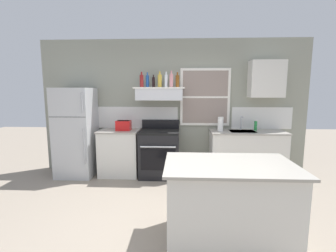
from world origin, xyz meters
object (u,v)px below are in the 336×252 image
at_px(bottle_amber_wine, 177,81).
at_px(dish_soap_bottle, 256,126).
at_px(refrigerator, 76,132).
at_px(paper_towel_roll, 220,124).
at_px(bottle_rose_pink, 171,80).
at_px(bottle_champagne_gold_foil, 160,81).
at_px(kitchen_island, 229,203).
at_px(stove_range, 160,153).
at_px(bottle_red_label_wine, 142,81).
at_px(bottle_balsamic_dark, 154,82).
at_px(toaster, 124,125).
at_px(bottle_clear_tall, 166,81).
at_px(bottle_blue_liqueur, 147,81).

relative_size(bottle_amber_wine, dish_soap_bottle, 1.58).
distance_m(refrigerator, bottle_amber_wine, 2.23).
bearing_deg(paper_towel_roll, bottle_rose_pink, 179.00).
height_order(bottle_champagne_gold_foil, kitchen_island, bottle_champagne_gold_foil).
relative_size(stove_range, bottle_red_label_wine, 3.71).
distance_m(bottle_amber_wine, paper_towel_roll, 1.17).
bearing_deg(bottle_rose_pink, kitchen_island, -71.70).
height_order(bottle_red_label_wine, dish_soap_bottle, bottle_red_label_wine).
bearing_deg(paper_towel_roll, bottle_balsamic_dark, 177.26).
distance_m(bottle_balsamic_dark, bottle_rose_pink, 0.35).
xyz_separation_m(toaster, bottle_red_label_wine, (0.36, 0.08, 0.86)).
distance_m(bottle_red_label_wine, bottle_rose_pink, 0.58).
distance_m(bottle_clear_tall, bottle_amber_wine, 0.22).
height_order(bottle_balsamic_dark, bottle_rose_pink, bottle_rose_pink).
distance_m(bottle_red_label_wine, bottle_clear_tall, 0.47).
distance_m(stove_range, dish_soap_bottle, 1.96).
xyz_separation_m(stove_range, kitchen_island, (0.94, -2.10, -0.01)).
relative_size(stove_range, paper_towel_roll, 4.04).
bearing_deg(stove_range, bottle_rose_pink, 13.34).
bearing_deg(bottle_blue_liqueur, bottle_amber_wine, -5.30).
distance_m(bottle_red_label_wine, dish_soap_bottle, 2.39).
height_order(refrigerator, bottle_red_label_wine, bottle_red_label_wine).
bearing_deg(bottle_clear_tall, bottle_red_label_wine, -176.05).
relative_size(refrigerator, bottle_rose_pink, 5.62).
bearing_deg(kitchen_island, bottle_clear_tall, 110.14).
xyz_separation_m(stove_range, paper_towel_roll, (1.18, 0.04, 0.58)).
relative_size(refrigerator, bottle_clear_tall, 5.85).
relative_size(bottle_rose_pink, dish_soap_bottle, 1.72).
relative_size(bottle_blue_liqueur, bottle_champagne_gold_foil, 0.95).
distance_m(refrigerator, bottle_clear_tall, 2.04).
relative_size(stove_range, kitchen_island, 0.78).
xyz_separation_m(bottle_rose_pink, bottle_amber_wine, (0.12, 0.03, -0.01)).
distance_m(stove_range, bottle_champagne_gold_foil, 1.41).
relative_size(bottle_balsamic_dark, paper_towel_roll, 0.89).
bearing_deg(bottle_blue_liqueur, bottle_rose_pink, -10.68).
height_order(bottle_clear_tall, bottle_amber_wine, bottle_clear_tall).
relative_size(refrigerator, bottle_amber_wine, 6.10).
height_order(bottle_blue_liqueur, bottle_balsamic_dark, bottle_blue_liqueur).
height_order(refrigerator, bottle_rose_pink, bottle_rose_pink).
bearing_deg(bottle_red_label_wine, refrigerator, -175.14).
bearing_deg(toaster, kitchen_island, -52.05).
xyz_separation_m(stove_range, bottle_amber_wine, (0.34, 0.09, 1.40)).
height_order(refrigerator, bottle_balsamic_dark, bottle_balsamic_dark).
bearing_deg(bottle_amber_wine, kitchen_island, -74.77).
relative_size(bottle_red_label_wine, dish_soap_bottle, 1.63).
bearing_deg(bottle_rose_pink, paper_towel_roll, -1.00).
distance_m(bottle_rose_pink, kitchen_island, 2.68).
xyz_separation_m(refrigerator, kitchen_island, (2.59, -2.08, -0.41)).
distance_m(toaster, bottle_clear_tall, 1.20).
distance_m(bottle_red_label_wine, kitchen_island, 2.91).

